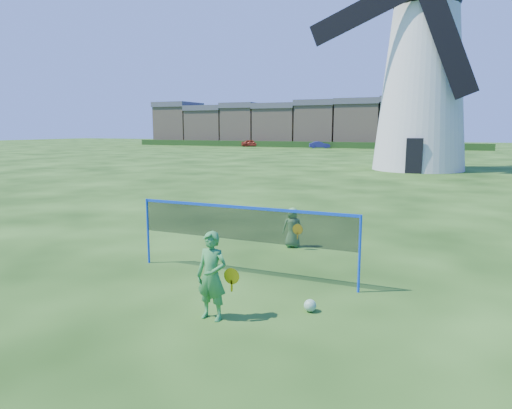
{
  "coord_description": "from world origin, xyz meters",
  "views": [
    {
      "loc": [
        4.28,
        -8.78,
        3.18
      ],
      "look_at": [
        0.2,
        0.5,
        1.5
      ],
      "focal_mm": 32.29,
      "sensor_mm": 36.0,
      "label": 1
    }
  ],
  "objects_px": {
    "badminton_net": "(243,225)",
    "player_boy": "(293,227)",
    "car_right": "(320,145)",
    "car_left": "(251,143)",
    "player_girl": "(212,276)",
    "play_ball": "(310,306)",
    "windmill": "(423,74)"
  },
  "relations": [
    {
      "from": "windmill",
      "to": "car_right",
      "type": "bearing_deg",
      "value": 117.02
    },
    {
      "from": "car_right",
      "to": "windmill",
      "type": "bearing_deg",
      "value": -173.14
    },
    {
      "from": "windmill",
      "to": "player_boy",
      "type": "relative_size",
      "value": 19.64
    },
    {
      "from": "car_left",
      "to": "car_right",
      "type": "bearing_deg",
      "value": -122.19
    },
    {
      "from": "player_girl",
      "to": "player_boy",
      "type": "bearing_deg",
      "value": 95.91
    },
    {
      "from": "car_left",
      "to": "play_ball",
      "type": "bearing_deg",
      "value": -179.63
    },
    {
      "from": "badminton_net",
      "to": "play_ball",
      "type": "height_order",
      "value": "badminton_net"
    },
    {
      "from": "player_girl",
      "to": "car_left",
      "type": "relative_size",
      "value": 0.42
    },
    {
      "from": "player_girl",
      "to": "car_right",
      "type": "distance_m",
      "value": 68.69
    },
    {
      "from": "player_girl",
      "to": "player_boy",
      "type": "height_order",
      "value": "player_girl"
    },
    {
      "from": "car_right",
      "to": "badminton_net",
      "type": "bearing_deg",
      "value": 174.39
    },
    {
      "from": "car_left",
      "to": "player_boy",
      "type": "bearing_deg",
      "value": -179.52
    },
    {
      "from": "player_girl",
      "to": "player_boy",
      "type": "xyz_separation_m",
      "value": [
        -0.34,
        5.06,
        -0.21
      ]
    },
    {
      "from": "badminton_net",
      "to": "player_boy",
      "type": "height_order",
      "value": "badminton_net"
    },
    {
      "from": "player_boy",
      "to": "car_left",
      "type": "height_order",
      "value": "car_left"
    },
    {
      "from": "car_right",
      "to": "car_left",
      "type": "bearing_deg",
      "value": 62.38
    },
    {
      "from": "badminton_net",
      "to": "car_left",
      "type": "distance_m",
      "value": 72.25
    },
    {
      "from": "windmill",
      "to": "play_ball",
      "type": "height_order",
      "value": "windmill"
    },
    {
      "from": "badminton_net",
      "to": "car_left",
      "type": "xyz_separation_m",
      "value": [
        -29.57,
        65.92,
        -0.53
      ]
    },
    {
      "from": "player_boy",
      "to": "play_ball",
      "type": "relative_size",
      "value": 4.94
    },
    {
      "from": "player_boy",
      "to": "play_ball",
      "type": "bearing_deg",
      "value": 88.71
    },
    {
      "from": "play_ball",
      "to": "car_right",
      "type": "height_order",
      "value": "car_right"
    },
    {
      "from": "windmill",
      "to": "play_ball",
      "type": "bearing_deg",
      "value": -88.7
    },
    {
      "from": "player_girl",
      "to": "player_boy",
      "type": "relative_size",
      "value": 1.39
    },
    {
      "from": "windmill",
      "to": "car_right",
      "type": "xyz_separation_m",
      "value": [
        -17.91,
        35.11,
        -6.65
      ]
    },
    {
      "from": "windmill",
      "to": "player_girl",
      "type": "distance_m",
      "value": 32.06
    },
    {
      "from": "player_boy",
      "to": "play_ball",
      "type": "height_order",
      "value": "player_boy"
    },
    {
      "from": "player_girl",
      "to": "windmill",
      "type": "bearing_deg",
      "value": 90.71
    },
    {
      "from": "badminton_net",
      "to": "player_girl",
      "type": "height_order",
      "value": "badminton_net"
    },
    {
      "from": "badminton_net",
      "to": "car_left",
      "type": "bearing_deg",
      "value": 114.16
    },
    {
      "from": "badminton_net",
      "to": "car_right",
      "type": "distance_m",
      "value": 66.36
    },
    {
      "from": "car_right",
      "to": "player_girl",
      "type": "bearing_deg",
      "value": 174.32
    }
  ]
}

